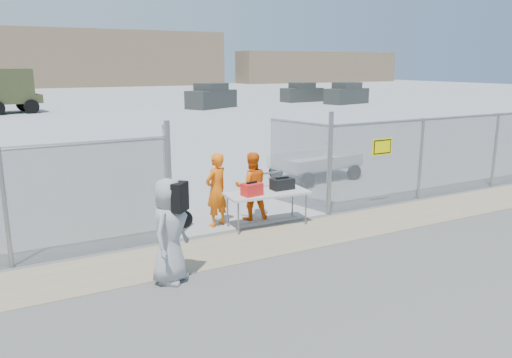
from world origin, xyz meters
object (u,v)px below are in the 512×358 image
security_worker_left (216,190)px  visitor (169,231)px  security_worker_right (251,186)px  utility_trailer (315,166)px  folding_table (267,209)px

security_worker_left → visitor: (-1.87, -2.35, 0.06)m
security_worker_right → security_worker_left: bearing=19.3°
visitor → utility_trailer: bearing=-5.6°
security_worker_left → utility_trailer: size_ratio=0.47×
visitor → utility_trailer: size_ratio=0.50×
visitor → security_worker_left: bearing=7.3°
security_worker_right → visitor: bearing=55.2°
security_worker_left → utility_trailer: 5.46m
security_worker_right → utility_trailer: 4.64m
security_worker_right → visitor: visitor is taller
folding_table → visitor: visitor is taller
folding_table → utility_trailer: size_ratio=0.53×
security_worker_left → security_worker_right: (0.93, 0.08, -0.03)m
security_worker_left → visitor: 3.00m
folding_table → security_worker_left: security_worker_left is taller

